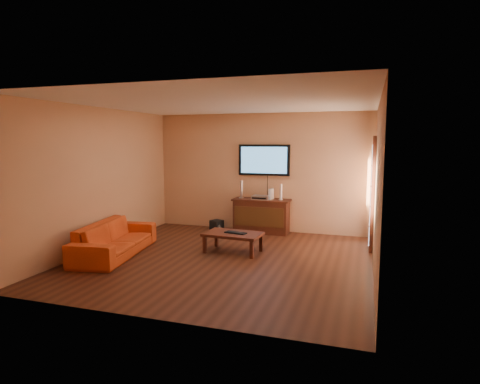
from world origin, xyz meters
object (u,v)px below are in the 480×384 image
at_px(speaker_left, 241,190).
at_px(av_receiver, 261,197).
at_px(media_console, 261,216).
at_px(speaker_right, 281,193).
at_px(coffee_table, 233,235).
at_px(subwoofer, 217,225).
at_px(keyboard, 236,233).
at_px(sofa, 115,233).
at_px(television, 264,160).
at_px(game_console, 271,194).
at_px(bottle, 220,230).

xyz_separation_m(speaker_left, av_receiver, (0.48, -0.07, -0.14)).
xyz_separation_m(media_console, speaker_right, (0.44, 0.00, 0.54)).
bearing_deg(coffee_table, subwoofer, 120.45).
relative_size(coffee_table, speaker_left, 2.70).
bearing_deg(media_console, keyboard, -90.87).
bearing_deg(sofa, coffee_table, -76.67).
bearing_deg(television, subwoofer, -162.14).
height_order(speaker_left, keyboard, speaker_left).
bearing_deg(game_console, media_console, -158.11).
bearing_deg(av_receiver, television, 94.23).
distance_m(sofa, av_receiver, 3.29).
bearing_deg(speaker_left, coffee_table, -77.26).
bearing_deg(game_console, bottle, -143.61).
distance_m(sofa, speaker_right, 3.64).
distance_m(subwoofer, bottle, 0.36).
distance_m(television, game_console, 0.80).
bearing_deg(keyboard, speaker_right, 75.18).
relative_size(media_console, av_receiver, 3.37).
xyz_separation_m(sofa, subwoofer, (1.03, 2.45, -0.28)).
bearing_deg(game_console, sofa, -118.37).
bearing_deg(media_console, speaker_left, 177.21).
bearing_deg(coffee_table, speaker_right, 73.40).
bearing_deg(bottle, game_console, 23.55).
height_order(sofa, keyboard, sofa).
height_order(sofa, bottle, sofa).
distance_m(media_console, av_receiver, 0.43).
distance_m(media_console, television, 1.27).
height_order(sofa, av_receiver, av_receiver).
bearing_deg(keyboard, coffee_table, 165.51).
height_order(game_console, keyboard, game_console).
height_order(speaker_left, subwoofer, speaker_left).
bearing_deg(keyboard, subwoofer, 121.65).
xyz_separation_m(media_console, keyboard, (-0.03, -1.77, -0.01)).
xyz_separation_m(sofa, speaker_right, (2.51, 2.58, 0.53)).
xyz_separation_m(sofa, speaker_left, (1.59, 2.60, 0.55)).
bearing_deg(sofa, bottle, -38.66).
bearing_deg(speaker_right, subwoofer, -174.87).
bearing_deg(television, speaker_left, -159.31).
bearing_deg(keyboard, bottle, 121.67).
bearing_deg(media_console, sofa, -128.81).
bearing_deg(television, sofa, -126.67).
bearing_deg(game_console, keyboard, -84.78).
height_order(av_receiver, keyboard, av_receiver).
height_order(av_receiver, subwoofer, av_receiver).
bearing_deg(speaker_right, sofa, -134.26).
bearing_deg(av_receiver, sofa, -125.23).
height_order(sofa, speaker_left, speaker_left).
bearing_deg(coffee_table, sofa, -157.62).
relative_size(subwoofer, keyboard, 0.56).
distance_m(television, speaker_right, 0.86).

